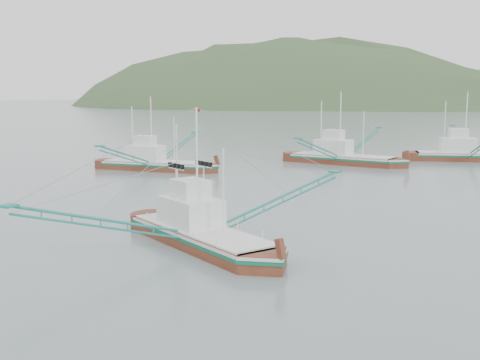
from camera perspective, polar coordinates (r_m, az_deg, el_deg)
The scene contains 6 objects.
ground at distance 40.35m, azimuth -4.52°, elevation -5.55°, with size 1200.00×1200.00×0.00m, color slate.
main_boat at distance 38.16m, azimuth -3.81°, elevation -3.40°, with size 13.15×22.20×9.41m.
bg_boat_far at distance 82.92m, azimuth 9.59°, elevation 2.52°, with size 14.47×26.03×10.53m.
bg_boat_left at distance 75.90m, azimuth -8.16°, elevation 2.23°, with size 13.90×24.09×9.86m.
bg_boat_extra at distance 91.28m, azimuth 20.77°, elevation 3.04°, with size 14.74×24.90×10.53m.
headland_left at distance 441.25m, azimuth 4.44°, elevation 7.04°, with size 448.00×308.00×210.00m, color #314A26.
Camera 1 is at (23.30, -31.50, 9.66)m, focal length 45.00 mm.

